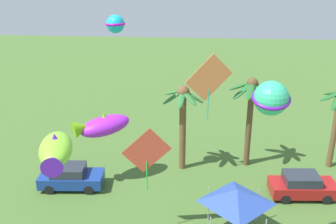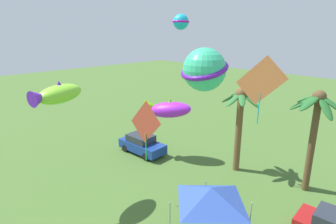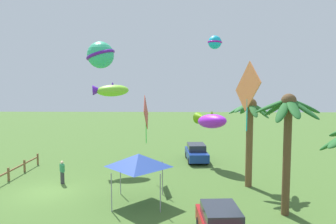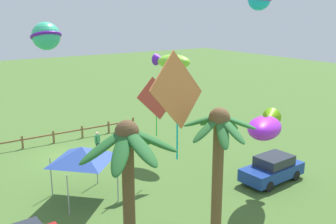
{
  "view_description": "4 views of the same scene",
  "coord_description": "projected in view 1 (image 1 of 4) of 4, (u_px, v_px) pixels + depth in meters",
  "views": [
    {
      "loc": [
        -0.54,
        -10.79,
        13.52
      ],
      "look_at": [
        -2.06,
        8.96,
        5.71
      ],
      "focal_mm": 42.07,
      "sensor_mm": 36.0,
      "label": 1
    },
    {
      "loc": [
        7.98,
        -2.88,
        9.53
      ],
      "look_at": [
        -3.38,
        8.21,
        4.83
      ],
      "focal_mm": 29.72,
      "sensor_mm": 36.0,
      "label": 2
    },
    {
      "loc": [
        18.29,
        8.13,
        6.65
      ],
      "look_at": [
        -1.89,
        7.63,
        4.94
      ],
      "focal_mm": 32.07,
      "sensor_mm": 36.0,
      "label": 3
    },
    {
      "loc": [
        8.19,
        23.83,
        9.44
      ],
      "look_at": [
        -2.66,
        7.55,
        4.39
      ],
      "focal_mm": 41.2,
      "sensor_mm": 36.0,
      "label": 4
    }
  ],
  "objects": [
    {
      "name": "kite_fish_4",
      "position": [
        102.0,
        126.0,
        24.16
      ],
      "size": [
        3.78,
        3.08,
        1.58
      ],
      "color": "#AD25E9"
    },
    {
      "name": "parked_car_0",
      "position": [
        71.0,
        177.0,
        24.53
      ],
      "size": [
        4.0,
        1.95,
        1.51
      ],
      "color": "navy",
      "rests_on": "ground"
    },
    {
      "name": "palm_tree_0",
      "position": [
        183.0,
        110.0,
        25.56
      ],
      "size": [
        2.74,
        2.82,
        5.92
      ],
      "color": "brown",
      "rests_on": "ground"
    },
    {
      "name": "kite_diamond_3",
      "position": [
        146.0,
        152.0,
        18.99
      ],
      "size": [
        2.47,
        0.18,
        3.44
      ],
      "color": "#C94233"
    },
    {
      "name": "kite_ball_2",
      "position": [
        115.0,
        24.0,
        21.96
      ],
      "size": [
        1.53,
        1.53,
        1.02
      ],
      "color": "#18B9E1"
    },
    {
      "name": "festival_tent",
      "position": [
        237.0,
        196.0,
        19.52
      ],
      "size": [
        2.86,
        2.86,
        2.85
      ],
      "color": "#9E9EA3",
      "rests_on": "ground"
    },
    {
      "name": "parked_car_1",
      "position": [
        302.0,
        186.0,
        23.59
      ],
      "size": [
        4.0,
        1.95,
        1.51
      ],
      "color": "#A51919",
      "rests_on": "ground"
    },
    {
      "name": "kite_fish_5",
      "position": [
        55.0,
        151.0,
        15.66
      ],
      "size": [
        1.92,
        3.11,
        1.22
      ],
      "color": "#87DF33"
    },
    {
      "name": "kite_diamond_1",
      "position": [
        209.0,
        79.0,
        24.04
      ],
      "size": [
        2.91,
        0.85,
        4.19
      ],
      "color": "#EF7F46"
    },
    {
      "name": "kite_ball_0",
      "position": [
        271.0,
        98.0,
        15.59
      ],
      "size": [
        1.6,
        1.58,
        1.4
      ],
      "color": "#37C48E"
    },
    {
      "name": "palm_tree_1",
      "position": [
        251.0,
        101.0,
        25.83
      ],
      "size": [
        3.15,
        3.31,
        6.31
      ],
      "color": "brown",
      "rests_on": "ground"
    }
  ]
}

